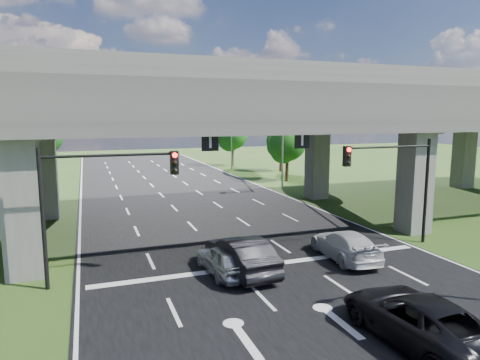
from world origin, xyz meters
TOP-DOWN VIEW (x-y plane):
  - ground at (0.00, 0.00)m, footprint 160.00×160.00m
  - road at (0.00, 10.00)m, footprint 18.00×120.00m
  - overpass at (0.00, 12.00)m, footprint 80.00×15.00m
  - signal_right at (7.82, 3.94)m, footprint 5.76×0.54m
  - signal_left at (-7.82, 3.94)m, footprint 5.76×0.54m
  - streetlight_far at (10.10, 24.00)m, footprint 3.38×0.25m
  - streetlight_beyond at (10.10, 40.00)m, footprint 3.38×0.25m
  - tree_left_near at (-13.95, 26.00)m, footprint 4.50×4.50m
  - tree_left_far at (-12.95, 42.00)m, footprint 4.80×4.80m
  - tree_right_near at (13.05, 28.00)m, footprint 4.20×4.20m
  - tree_right_mid at (16.05, 36.00)m, footprint 3.91×3.90m
  - tree_right_far at (12.05, 44.00)m, footprint 4.50×4.50m
  - car_silver at (-2.43, 3.00)m, footprint 1.93×4.20m
  - car_dark at (-1.66, 3.00)m, footprint 2.20×5.27m
  - car_white at (4.02, 3.00)m, footprint 2.39×5.08m
  - car_trailing at (1.59, -4.78)m, footprint 2.74×5.71m

SIDE VIEW (x-z plane):
  - ground at x=0.00m, z-range 0.00..0.00m
  - road at x=0.00m, z-range 0.00..0.03m
  - car_silver at x=-2.43m, z-range 0.03..1.42m
  - car_white at x=4.02m, z-range 0.03..1.46m
  - car_trailing at x=1.59m, z-range 0.03..1.60m
  - car_dark at x=-1.66m, z-range 0.03..1.72m
  - tree_right_mid at x=16.05m, z-range 0.79..7.55m
  - signal_right at x=7.82m, z-range 1.19..7.19m
  - signal_left at x=-7.82m, z-range 1.19..7.19m
  - tree_right_near at x=13.05m, z-range 0.86..8.14m
  - tree_left_near at x=-13.95m, z-range 0.92..8.72m
  - tree_right_far at x=12.05m, z-range 0.92..8.72m
  - tree_left_far at x=-12.95m, z-range 0.98..9.30m
  - streetlight_far at x=10.10m, z-range 0.85..10.85m
  - streetlight_beyond at x=10.10m, z-range 0.85..10.85m
  - overpass at x=0.00m, z-range 2.92..12.92m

